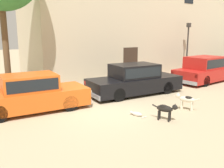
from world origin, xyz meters
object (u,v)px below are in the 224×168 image
object	(u,v)px
stray_dog_spotted	(166,109)
street_lamp	(188,42)
parked_sedan_third	(205,69)
stray_dog_tan	(186,99)
parked_sedan_second	(135,79)
parked_sedan_nearest	(31,93)
stray_cat	(136,114)

from	to	relation	value
stray_dog_spotted	street_lamp	world-z (taller)	street_lamp
parked_sedan_third	stray_dog_tan	bearing A→B (deg)	-154.75
parked_sedan_second	parked_sedan_third	distance (m)	5.61
parked_sedan_third	parked_sedan_nearest	bearing A→B (deg)	175.31
stray_cat	parked_sedan_second	bearing A→B (deg)	-58.17
parked_sedan_third	stray_cat	bearing A→B (deg)	-165.19
parked_sedan_third	stray_dog_tan	distance (m)	6.41
parked_sedan_nearest	street_lamp	distance (m)	11.55
parked_sedan_nearest	street_lamp	xyz separation A→B (m)	(11.26, 1.97, 1.64)
parked_sedan_nearest	stray_dog_spotted	bearing A→B (deg)	-42.34
parked_sedan_third	street_lamp	world-z (taller)	street_lamp
stray_dog_spotted	parked_sedan_nearest	bearing A→B (deg)	-162.69
parked_sedan_third	stray_dog_spotted	world-z (taller)	parked_sedan_third
stray_dog_tan	stray_dog_spotted	bearing A→B (deg)	81.06
parked_sedan_nearest	stray_dog_tan	xyz separation A→B (m)	(5.04, -3.22, -0.27)
stray_dog_spotted	parked_sedan_third	bearing A→B (deg)	89.96
parked_sedan_nearest	parked_sedan_third	distance (m)	10.60
stray_dog_tan	street_lamp	bearing A→B (deg)	-74.29
parked_sedan_third	stray_cat	world-z (taller)	parked_sedan_third
stray_cat	street_lamp	distance (m)	9.75
parked_sedan_third	stray_dog_tan	xyz separation A→B (m)	(-5.56, -3.16, -0.34)
stray_dog_tan	stray_cat	size ratio (longest dim) A/B	1.59
parked_sedan_nearest	stray_dog_spotted	world-z (taller)	parked_sedan_nearest
parked_sedan_third	stray_cat	size ratio (longest dim) A/B	8.22
stray_cat	street_lamp	bearing A→B (deg)	-81.34
parked_sedan_second	parked_sedan_third	bearing A→B (deg)	4.23
parked_sedan_second	stray_cat	xyz separation A→B (m)	(-1.99, -2.62, -0.66)
parked_sedan_nearest	stray_cat	xyz separation A→B (m)	(3.00, -2.70, -0.63)
stray_cat	street_lamp	world-z (taller)	street_lamp
parked_sedan_second	street_lamp	distance (m)	6.78
stray_dog_spotted	stray_dog_tan	xyz separation A→B (m)	(1.51, 0.41, 0.01)
parked_sedan_nearest	stray_cat	size ratio (longest dim) A/B	7.67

